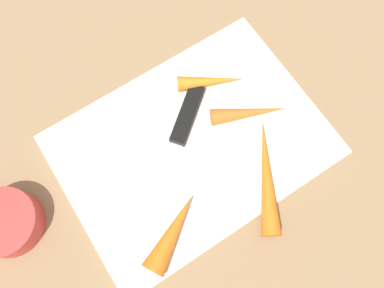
{
  "coord_description": "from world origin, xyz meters",
  "views": [
    {
      "loc": [
        0.09,
        0.14,
        0.52
      ],
      "look_at": [
        0.0,
        0.0,
        0.01
      ],
      "focal_mm": 36.02,
      "sensor_mm": 36.0,
      "label": 1
    }
  ],
  "objects": [
    {
      "name": "ground_plane",
      "position": [
        0.0,
        0.0,
        0.0
      ],
      "size": [
        1.4,
        1.4,
        0.0
      ],
      "primitive_type": "plane",
      "color": "#8C6D4C"
    },
    {
      "name": "carrot_longest",
      "position": [
        -0.06,
        0.09,
        0.03
      ],
      "size": [
        0.1,
        0.15,
        0.03
      ],
      "primitive_type": "cone",
      "rotation": [
        0.0,
        1.57,
        4.15
      ],
      "color": "orange",
      "rests_on": "cutting_board"
    },
    {
      "name": "knife",
      "position": [
        -0.01,
        -0.03,
        0.02
      ],
      "size": [
        0.17,
        0.14,
        0.01
      ],
      "rotation": [
        0.0,
        0.0,
        0.66
      ],
      "color": "#B7B7BC",
      "rests_on": "cutting_board"
    },
    {
      "name": "small_bowl",
      "position": [
        0.26,
        -0.04,
        0.02
      ],
      "size": [
        0.09,
        0.09,
        0.04
      ],
      "primitive_type": "cylinder",
      "color": "red",
      "rests_on": "ground_plane"
    },
    {
      "name": "carrot_shortest",
      "position": [
        -0.07,
        -0.06,
        0.02
      ],
      "size": [
        0.09,
        0.06,
        0.02
      ],
      "primitive_type": "cone",
      "rotation": [
        0.0,
        1.57,
        2.66
      ],
      "color": "orange",
      "rests_on": "cutting_board"
    },
    {
      "name": "cutting_board",
      "position": [
        0.0,
        0.0,
        0.01
      ],
      "size": [
        0.36,
        0.26,
        0.01
      ],
      "primitive_type": "cube",
      "color": "silver",
      "rests_on": "ground_plane"
    },
    {
      "name": "carrot_short",
      "position": [
        0.09,
        0.09,
        0.03
      ],
      "size": [
        0.11,
        0.08,
        0.03
      ],
      "primitive_type": "cone",
      "rotation": [
        0.0,
        1.57,
        3.65
      ],
      "color": "orange",
      "rests_on": "cutting_board"
    },
    {
      "name": "carrot_long",
      "position": [
        -0.09,
        0.01,
        0.02
      ],
      "size": [
        0.11,
        0.07,
        0.02
      ],
      "primitive_type": "cone",
      "rotation": [
        0.0,
        1.57,
        2.7
      ],
      "color": "orange",
      "rests_on": "cutting_board"
    }
  ]
}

